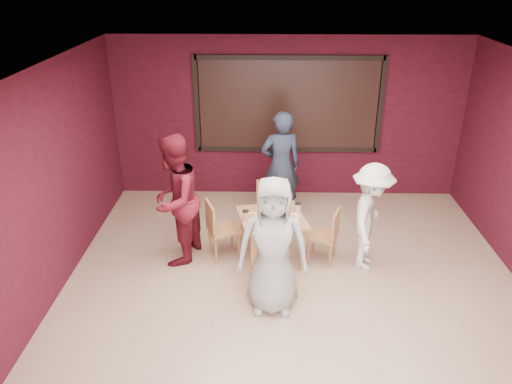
{
  "coord_description": "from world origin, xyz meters",
  "views": [
    {
      "loc": [
        -0.36,
        -4.83,
        3.88
      ],
      "look_at": [
        -0.5,
        1.23,
        1.06
      ],
      "focal_mm": 35.0,
      "sensor_mm": 36.0,
      "label": 1
    }
  ],
  "objects_px": {
    "chair_front": "(271,260)",
    "diner_left": "(175,200)",
    "chair_left": "(219,226)",
    "dining_table": "(272,222)",
    "diner_right": "(371,217)",
    "chair_back": "(267,207)",
    "diner_front": "(273,246)",
    "diner_back": "(281,166)",
    "chair_right": "(328,233)"
  },
  "relations": [
    {
      "from": "diner_back",
      "to": "diner_right",
      "type": "distance_m",
      "value": 1.88
    },
    {
      "from": "diner_left",
      "to": "chair_back",
      "type": "bearing_deg",
      "value": 132.11
    },
    {
      "from": "chair_back",
      "to": "chair_left",
      "type": "bearing_deg",
      "value": -138.3
    },
    {
      "from": "diner_left",
      "to": "chair_front",
      "type": "bearing_deg",
      "value": 71.29
    },
    {
      "from": "chair_left",
      "to": "diner_left",
      "type": "bearing_deg",
      "value": -173.41
    },
    {
      "from": "chair_left",
      "to": "diner_left",
      "type": "distance_m",
      "value": 0.73
    },
    {
      "from": "chair_front",
      "to": "diner_left",
      "type": "height_order",
      "value": "diner_left"
    },
    {
      "from": "chair_left",
      "to": "chair_right",
      "type": "bearing_deg",
      "value": -3.57
    },
    {
      "from": "diner_right",
      "to": "diner_left",
      "type": "bearing_deg",
      "value": 106.1
    },
    {
      "from": "dining_table",
      "to": "diner_left",
      "type": "relative_size",
      "value": 0.57
    },
    {
      "from": "chair_front",
      "to": "diner_front",
      "type": "height_order",
      "value": "diner_front"
    },
    {
      "from": "dining_table",
      "to": "chair_front",
      "type": "bearing_deg",
      "value": -91.37
    },
    {
      "from": "chair_right",
      "to": "diner_back",
      "type": "xyz_separation_m",
      "value": [
        -0.63,
        1.37,
        0.45
      ]
    },
    {
      "from": "diner_left",
      "to": "diner_right",
      "type": "relative_size",
      "value": 1.22
    },
    {
      "from": "dining_table",
      "to": "diner_back",
      "type": "distance_m",
      "value": 1.39
    },
    {
      "from": "dining_table",
      "to": "chair_left",
      "type": "bearing_deg",
      "value": 174.61
    },
    {
      "from": "diner_back",
      "to": "chair_left",
      "type": "bearing_deg",
      "value": 43.43
    },
    {
      "from": "chair_front",
      "to": "chair_left",
      "type": "distance_m",
      "value": 1.16
    },
    {
      "from": "dining_table",
      "to": "chair_back",
      "type": "relative_size",
      "value": 1.2
    },
    {
      "from": "chair_right",
      "to": "diner_left",
      "type": "xyz_separation_m",
      "value": [
        -2.1,
        0.03,
        0.47
      ]
    },
    {
      "from": "diner_left",
      "to": "chair_right",
      "type": "bearing_deg",
      "value": 103.23
    },
    {
      "from": "chair_right",
      "to": "diner_front",
      "type": "height_order",
      "value": "diner_front"
    },
    {
      "from": "dining_table",
      "to": "chair_left",
      "type": "height_order",
      "value": "chair_left"
    },
    {
      "from": "chair_left",
      "to": "diner_back",
      "type": "distance_m",
      "value": 1.61
    },
    {
      "from": "diner_right",
      "to": "chair_left",
      "type": "bearing_deg",
      "value": 103.58
    },
    {
      "from": "dining_table",
      "to": "chair_right",
      "type": "relative_size",
      "value": 1.31
    },
    {
      "from": "diner_front",
      "to": "diner_right",
      "type": "xyz_separation_m",
      "value": [
        1.32,
        0.96,
        -0.11
      ]
    },
    {
      "from": "chair_left",
      "to": "chair_right",
      "type": "relative_size",
      "value": 1.08
    },
    {
      "from": "dining_table",
      "to": "diner_right",
      "type": "bearing_deg",
      "value": -4.69
    },
    {
      "from": "dining_table",
      "to": "chair_front",
      "type": "height_order",
      "value": "chair_front"
    },
    {
      "from": "diner_front",
      "to": "diner_back",
      "type": "distance_m",
      "value": 2.42
    },
    {
      "from": "diner_right",
      "to": "chair_right",
      "type": "bearing_deg",
      "value": 99.8
    },
    {
      "from": "chair_left",
      "to": "chair_right",
      "type": "height_order",
      "value": "chair_left"
    },
    {
      "from": "chair_left",
      "to": "diner_front",
      "type": "bearing_deg",
      "value": -56.62
    },
    {
      "from": "diner_front",
      "to": "diner_right",
      "type": "height_order",
      "value": "diner_front"
    },
    {
      "from": "dining_table",
      "to": "chair_left",
      "type": "distance_m",
      "value": 0.76
    },
    {
      "from": "chair_left",
      "to": "chair_front",
      "type": "bearing_deg",
      "value": -51.24
    },
    {
      "from": "chair_right",
      "to": "diner_right",
      "type": "height_order",
      "value": "diner_right"
    },
    {
      "from": "chair_front",
      "to": "diner_left",
      "type": "xyz_separation_m",
      "value": [
        -1.3,
        0.84,
        0.39
      ]
    },
    {
      "from": "chair_right",
      "to": "dining_table",
      "type": "bearing_deg",
      "value": 178.2
    },
    {
      "from": "chair_front",
      "to": "chair_back",
      "type": "relative_size",
      "value": 1.08
    },
    {
      "from": "chair_front",
      "to": "chair_left",
      "type": "height_order",
      "value": "chair_front"
    },
    {
      "from": "chair_front",
      "to": "diner_right",
      "type": "distance_m",
      "value": 1.54
    },
    {
      "from": "dining_table",
      "to": "chair_right",
      "type": "distance_m",
      "value": 0.79
    },
    {
      "from": "diner_left",
      "to": "diner_right",
      "type": "distance_m",
      "value": 2.65
    },
    {
      "from": "chair_front",
      "to": "chair_left",
      "type": "bearing_deg",
      "value": 128.76
    },
    {
      "from": "chair_left",
      "to": "diner_back",
      "type": "height_order",
      "value": "diner_back"
    },
    {
      "from": "dining_table",
      "to": "diner_back",
      "type": "xyz_separation_m",
      "value": [
        0.15,
        1.35,
        0.29
      ]
    },
    {
      "from": "diner_left",
      "to": "chair_left",
      "type": "bearing_deg",
      "value": 110.58
    },
    {
      "from": "chair_front",
      "to": "chair_back",
      "type": "xyz_separation_m",
      "value": [
        -0.05,
        1.51,
        -0.04
      ]
    }
  ]
}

